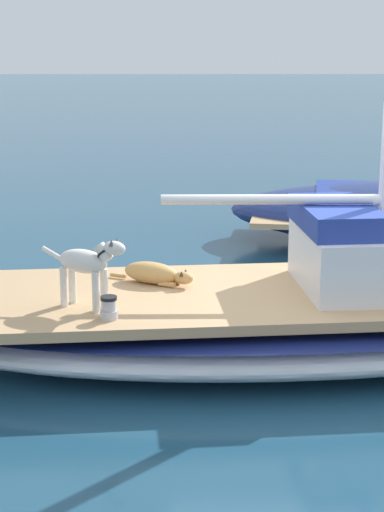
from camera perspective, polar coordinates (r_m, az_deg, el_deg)
The scene contains 5 objects.
ground_plane at distance 8.77m, azimuth 6.59°, elevation -6.38°, with size 120.00×120.00×0.00m, color navy.
sailboat_main at distance 8.65m, azimuth 6.65°, elevation -4.31°, with size 3.14×7.43×0.66m.
dog_tan at distance 8.68m, azimuth -2.53°, elevation -1.17°, with size 0.52×0.89×0.22m.
dog_white at distance 7.87m, azimuth -7.02°, elevation -0.56°, with size 0.54×0.85×0.70m.
deck_winch at distance 7.65m, azimuth -5.57°, elevation -3.51°, with size 0.16×0.16×0.21m.
Camera 1 is at (8.11, -1.09, 3.14)m, focal length 59.87 mm.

